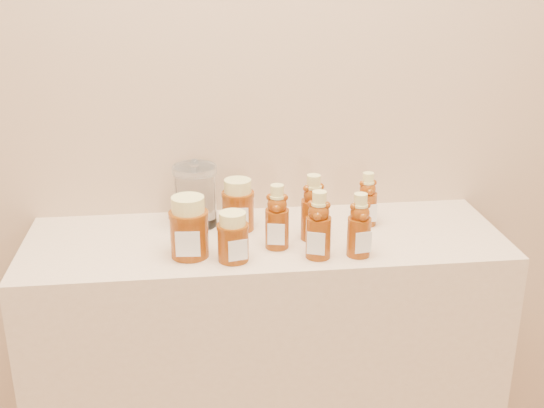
{
  "coord_description": "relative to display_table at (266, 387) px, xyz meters",
  "views": [
    {
      "loc": [
        -0.17,
        -0.01,
        1.59
      ],
      "look_at": [
        0.01,
        1.52,
        1.0
      ],
      "focal_mm": 45.0,
      "sensor_mm": 36.0,
      "label": 1
    }
  ],
  "objects": [
    {
      "name": "honey_jar_back",
      "position": [
        -0.06,
        0.06,
        0.52
      ],
      "size": [
        0.09,
        0.09,
        0.13
      ],
      "primitive_type": null,
      "rotation": [
        0.0,
        0.0,
        -0.06
      ],
      "color": "#6C2B08",
      "rests_on": "display_table"
    },
    {
      "name": "glass_canister",
      "position": [
        -0.17,
        0.1,
        0.54
      ],
      "size": [
        0.13,
        0.13,
        0.17
      ],
      "primitive_type": null,
      "rotation": [
        0.0,
        0.0,
        -0.13
      ],
      "color": "white",
      "rests_on": "display_table"
    },
    {
      "name": "bear_bottle_front_left",
      "position": [
        0.11,
        -0.13,
        0.54
      ],
      "size": [
        0.08,
        0.08,
        0.18
      ],
      "primitive_type": null,
      "rotation": [
        0.0,
        0.0,
        -0.36
      ],
      "color": "#6C2B08",
      "rests_on": "display_table"
    },
    {
      "name": "display_table",
      "position": [
        0.0,
        0.0,
        0.0
      ],
      "size": [
        1.2,
        0.4,
        0.9
      ],
      "primitive_type": "cube",
      "color": "beige",
      "rests_on": "ground"
    },
    {
      "name": "honey_jar_left",
      "position": [
        -0.19,
        -0.09,
        0.52
      ],
      "size": [
        0.1,
        0.1,
        0.15
      ],
      "primitive_type": null,
      "rotation": [
        0.0,
        0.0,
        -0.09
      ],
      "color": "#6C2B08",
      "rests_on": "display_table"
    },
    {
      "name": "bear_bottle_back_right",
      "position": [
        0.27,
        0.05,
        0.53
      ],
      "size": [
        0.06,
        0.06,
        0.16
      ],
      "primitive_type": null,
      "rotation": [
        0.0,
        0.0,
        0.11
      ],
      "color": "#6C2B08",
      "rests_on": "display_table"
    },
    {
      "name": "bear_bottle_back_left",
      "position": [
        0.02,
        -0.06,
        0.54
      ],
      "size": [
        0.07,
        0.07,
        0.18
      ],
      "primitive_type": null,
      "rotation": [
        0.0,
        0.0,
        -0.2
      ],
      "color": "#6C2B08",
      "rests_on": "display_table"
    },
    {
      "name": "bear_bottle_back_mid",
      "position": [
        0.12,
        -0.02,
        0.54
      ],
      "size": [
        0.08,
        0.08,
        0.19
      ],
      "primitive_type": null,
      "rotation": [
        0.0,
        0.0,
        0.23
      ],
      "color": "#6C2B08",
      "rests_on": "display_table"
    },
    {
      "name": "wall_back",
      "position": [
        0.0,
        0.2,
        0.9
      ],
      "size": [
        3.5,
        0.02,
        2.7
      ],
      "primitive_type": "cube",
      "color": "tan",
      "rests_on": "ground"
    },
    {
      "name": "honey_jar_front",
      "position": [
        -0.09,
        -0.12,
        0.51
      ],
      "size": [
        0.09,
        0.09,
        0.12
      ],
      "primitive_type": null,
      "rotation": [
        0.0,
        0.0,
        0.23
      ],
      "color": "#6C2B08",
      "rests_on": "display_table"
    },
    {
      "name": "bear_bottle_front_right",
      "position": [
        0.21,
        -0.13,
        0.54
      ],
      "size": [
        0.07,
        0.07,
        0.17
      ],
      "primitive_type": null,
      "rotation": [
        0.0,
        0.0,
        0.15
      ],
      "color": "#6C2B08",
      "rests_on": "display_table"
    }
  ]
}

